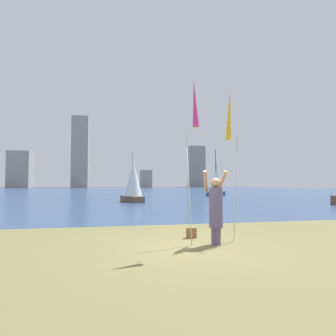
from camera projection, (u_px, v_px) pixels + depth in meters
The scene contains 11 objects.
ground at pixel (119, 191), 56.98m from camera, with size 120.00×138.00×0.12m.
person at pixel (216, 208), 7.44m from camera, with size 0.69×0.51×1.89m.
kite_flag_left at pixel (194, 107), 7.13m from camera, with size 0.16×0.96×4.12m.
kite_flag_right at pixel (229, 118), 8.23m from camera, with size 0.16×0.67×4.21m.
bag at pixel (191, 233), 8.30m from camera, with size 0.27×0.14×0.29m.
sailboat_0 at pixel (217, 178), 36.29m from camera, with size 2.89×2.06×5.73m.
sailboat_1 at pixel (133, 182), 24.23m from camera, with size 1.96×3.12×4.25m.
skyline_tower_0 at pixel (21, 170), 96.78m from camera, with size 6.82×7.69×12.02m.
skyline_tower_1 at pixel (80, 152), 101.84m from camera, with size 5.62×5.66×24.73m.
skyline_tower_2 at pixel (146, 179), 104.93m from camera, with size 3.59×7.89×6.13m.
skyline_tower_3 at pixel (197, 167), 110.68m from camera, with size 5.79×4.29×15.56m.
Camera 1 is at (-1.92, -6.97, 1.56)m, focal length 31.16 mm.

